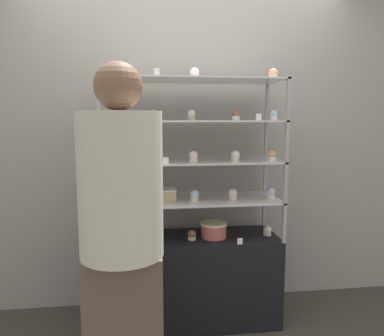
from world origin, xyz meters
TOP-DOWN VIEW (x-y plane):
  - ground_plane at (0.00, 0.00)m, footprint 20.00×20.00m
  - back_wall at (0.00, 0.37)m, footprint 8.00×0.05m
  - display_base at (0.00, 0.00)m, footprint 1.25×0.45m
  - display_riser_lower at (0.00, 0.00)m, footprint 1.25×0.45m
  - display_riser_middle at (0.00, 0.00)m, footprint 1.25×0.45m
  - display_riser_upper at (0.00, 0.00)m, footprint 1.25×0.45m
  - display_riser_top at (0.00, 0.00)m, footprint 1.25×0.45m
  - layer_cake_centerpiece at (0.15, -0.03)m, footprint 0.19×0.19m
  - sheet_cake_frosted at (-0.21, 0.04)m, footprint 0.18×0.17m
  - cupcake_0 at (-0.57, -0.09)m, footprint 0.06×0.06m
  - cupcake_1 at (-0.28, -0.05)m, footprint 0.06×0.06m
  - cupcake_2 at (-0.01, -0.06)m, footprint 0.06×0.06m
  - cupcake_3 at (0.56, -0.03)m, footprint 0.06×0.06m
  - price_tag_0 at (0.30, -0.21)m, footprint 0.04×0.00m
  - cupcake_4 at (-0.57, -0.09)m, footprint 0.06×0.06m
  - cupcake_5 at (0.01, -0.06)m, footprint 0.06×0.06m
  - cupcake_6 at (0.29, -0.05)m, footprint 0.06×0.06m
  - cupcake_7 at (0.57, -0.05)m, footprint 0.06×0.06m
  - price_tag_1 at (-0.34, -0.21)m, footprint 0.04×0.00m
  - cupcake_8 at (-0.57, -0.06)m, footprint 0.06×0.06m
  - cupcake_9 at (-0.28, -0.05)m, footprint 0.06×0.06m
  - cupcake_10 at (0.00, -0.08)m, footprint 0.06×0.06m
  - cupcake_11 at (0.30, -0.07)m, footprint 0.06×0.06m
  - cupcake_12 at (0.55, -0.09)m, footprint 0.06×0.06m
  - price_tag_2 at (-0.20, -0.21)m, footprint 0.04×0.00m
  - cupcake_13 at (-0.56, -0.04)m, footprint 0.05×0.05m
  - cupcake_14 at (-0.27, -0.06)m, footprint 0.05×0.05m
  - cupcake_15 at (-0.01, -0.03)m, footprint 0.05×0.05m
  - cupcake_16 at (0.29, -0.10)m, footprint 0.05×0.05m
  - cupcake_17 at (0.56, -0.08)m, footprint 0.05×0.05m
  - price_tag_3 at (0.41, -0.21)m, footprint 0.04×0.00m
  - cupcake_18 at (-0.56, -0.09)m, footprint 0.06×0.06m
  - cupcake_19 at (0.01, -0.04)m, footprint 0.06×0.06m
  - cupcake_20 at (0.55, -0.07)m, footprint 0.06×0.06m
  - price_tag_4 at (-0.25, -0.21)m, footprint 0.04×0.00m
  - customer_figure at (-0.45, -0.77)m, footprint 0.41×0.41m

SIDE VIEW (x-z plane):
  - ground_plane at x=0.00m, z-range 0.00..0.00m
  - display_base at x=0.00m, z-range 0.00..0.65m
  - price_tag_0 at x=0.30m, z-range 0.65..0.69m
  - cupcake_0 at x=-0.57m, z-range 0.65..0.72m
  - cupcake_1 at x=-0.28m, z-range 0.65..0.72m
  - cupcake_2 at x=-0.01m, z-range 0.65..0.72m
  - cupcake_3 at x=0.56m, z-range 0.65..0.72m
  - layer_cake_centerpiece at x=0.15m, z-range 0.65..0.76m
  - display_riser_lower at x=0.00m, z-range 0.77..1.05m
  - customer_figure at x=-0.45m, z-range 0.06..1.83m
  - price_tag_1 at x=-0.34m, z-range 0.93..0.97m
  - sheet_cake_frosted at x=-0.21m, z-range 0.93..1.00m
  - cupcake_4 at x=-0.57m, z-range 0.93..1.00m
  - cupcake_5 at x=0.01m, z-range 0.93..1.00m
  - cupcake_6 at x=0.29m, z-range 0.93..1.00m
  - cupcake_7 at x=0.57m, z-range 0.93..1.00m
  - display_riser_middle at x=0.00m, z-range 1.05..1.33m
  - price_tag_2 at x=-0.20m, z-range 1.21..1.25m
  - cupcake_8 at x=-0.57m, z-range 1.21..1.28m
  - cupcake_9 at x=-0.28m, z-range 1.21..1.28m
  - cupcake_10 at x=0.00m, z-range 1.21..1.28m
  - cupcake_11 at x=0.30m, z-range 1.21..1.28m
  - cupcake_12 at x=0.55m, z-range 1.21..1.28m
  - back_wall at x=0.00m, z-range 0.00..2.60m
  - display_riser_upper at x=0.00m, z-range 1.33..1.61m
  - price_tag_3 at x=0.41m, z-range 1.49..1.53m
  - cupcake_13 at x=-0.56m, z-range 1.49..1.56m
  - cupcake_14 at x=-0.27m, z-range 1.49..1.56m
  - cupcake_15 at x=-0.01m, z-range 1.49..1.56m
  - cupcake_16 at x=0.29m, z-range 1.49..1.56m
  - cupcake_17 at x=0.56m, z-range 1.49..1.56m
  - display_riser_top at x=0.00m, z-range 1.61..1.89m
  - price_tag_4 at x=-0.25m, z-range 1.77..1.81m
  - cupcake_18 at x=-0.56m, z-range 1.77..1.84m
  - cupcake_19 at x=0.01m, z-range 1.77..1.84m
  - cupcake_20 at x=0.55m, z-range 1.77..1.84m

